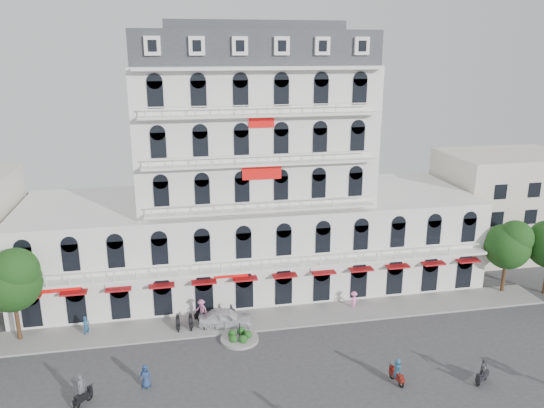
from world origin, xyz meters
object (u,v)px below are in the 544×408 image
(rider_east, at_px, (397,371))
(rider_northeast, at_px, (483,371))
(parked_car, at_px, (226,318))
(rider_west, at_px, (82,391))
(rider_center, at_px, (202,311))

(rider_east, bearing_deg, rider_northeast, -113.13)
(parked_car, bearing_deg, rider_west, 139.38)
(rider_east, xyz_separation_m, rider_northeast, (6.10, -1.22, 0.03))
(rider_west, xyz_separation_m, rider_center, (8.74, 9.71, 0.16))
(parked_car, distance_m, rider_center, 2.29)
(parked_car, bearing_deg, rider_northeast, -113.93)
(rider_west, distance_m, rider_east, 22.14)
(parked_car, height_order, rider_west, rider_west)
(rider_center, bearing_deg, parked_car, 18.96)
(rider_northeast, bearing_deg, parked_car, -67.02)
(rider_east, bearing_deg, rider_west, 73.38)
(rider_northeast, relative_size, rider_center, 0.89)
(rider_west, relative_size, rider_northeast, 1.12)
(rider_west, xyz_separation_m, rider_east, (22.06, -1.84, -0.10))
(rider_west, distance_m, rider_center, 13.06)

